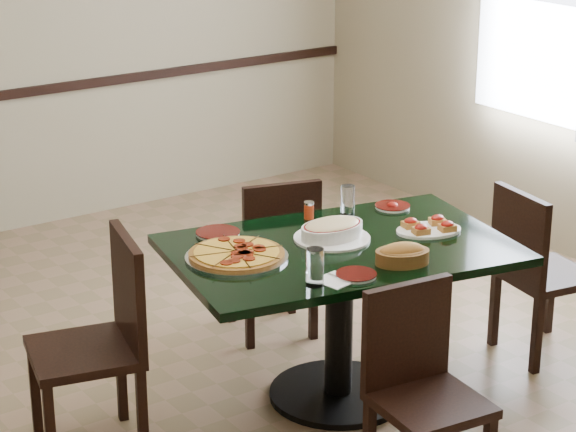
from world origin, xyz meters
TOP-DOWN VIEW (x-y plane):
  - floor at (0.00, 0.00)m, footprint 5.50×5.50m
  - room_shell at (1.02, 1.73)m, footprint 5.50×5.50m
  - main_table at (0.26, -0.27)m, footprint 1.65×1.23m
  - chair_far at (0.39, 0.43)m, footprint 0.49×0.49m
  - chair_near at (0.07, -1.04)m, footprint 0.43×0.43m
  - chair_right at (1.31, -0.47)m, footprint 0.46×0.46m
  - chair_left at (-0.80, -0.05)m, footprint 0.53×0.53m
  - pepperoni_pizza at (-0.20, -0.14)m, footprint 0.45×0.45m
  - lasagna_casserole at (0.28, -0.19)m, footprint 0.35×0.35m
  - bread_basket at (0.35, -0.59)m, footprint 0.28×0.24m
  - bruschetta_platter at (0.70, -0.36)m, footprint 0.36×0.30m
  - side_plate_near at (0.10, -0.59)m, footprint 0.17×0.17m
  - side_plate_far_r at (0.78, -0.01)m, footprint 0.17×0.17m
  - side_plate_far_l at (-0.11, 0.16)m, footprint 0.20×0.20m
  - napkin_setting at (0.01, -0.58)m, footprint 0.17×0.17m
  - water_glass_a at (0.54, 0.04)m, footprint 0.07×0.07m
  - water_glass_b at (-0.10, -0.57)m, footprint 0.07×0.07m
  - pepper_shaker at (0.36, 0.10)m, footprint 0.05×0.05m

SIDE VIEW (x-z plane):
  - floor at x=0.00m, z-range 0.00..0.00m
  - chair_near at x=0.07m, z-range 0.05..0.89m
  - chair_far at x=0.39m, z-range 0.05..0.91m
  - chair_right at x=1.31m, z-range 0.05..0.92m
  - chair_left at x=-0.80m, z-range 0.06..0.99m
  - main_table at x=0.26m, z-range 0.19..0.94m
  - napkin_setting at x=0.01m, z-range 0.75..0.76m
  - side_plate_near at x=0.10m, z-range 0.75..0.77m
  - side_plate_far_l at x=-0.11m, z-range 0.75..0.77m
  - side_plate_far_r at x=0.78m, z-range 0.74..0.77m
  - pepperoni_pizza at x=-0.20m, z-range 0.75..0.79m
  - bruschetta_platter at x=0.70m, z-range 0.75..0.80m
  - bread_basket at x=0.35m, z-range 0.74..0.84m
  - pepper_shaker at x=0.36m, z-range 0.75..0.83m
  - lasagna_casserole at x=0.28m, z-range 0.75..0.84m
  - water_glass_a at x=0.54m, z-range 0.75..0.89m
  - water_glass_b at x=-0.10m, z-range 0.75..0.91m
  - room_shell at x=1.02m, z-range -1.58..3.92m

